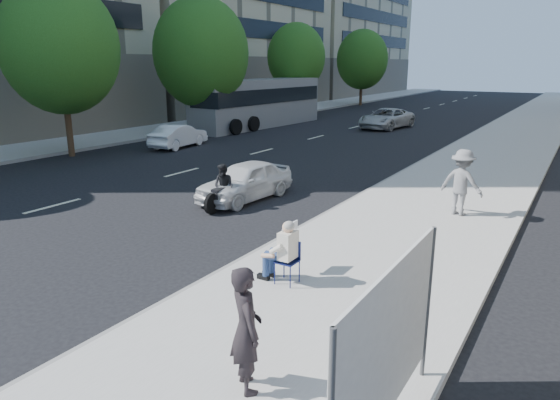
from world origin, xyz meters
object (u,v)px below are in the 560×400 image
Objects in this scene: pedestrian_woman at (246,329)px; white_sedan_far at (386,118)px; protest_banner at (388,345)px; white_sedan_mid at (178,136)px; white_sedan_near at (245,181)px; bus at (259,103)px; jogger at (462,182)px; motorcycle at (224,189)px; seated_protester at (283,248)px.

pedestrian_woman is 0.36× the size of white_sedan_far.
white_sedan_mid is at bearing 138.65° from protest_banner.
white_sedan_near is at bearing 136.46° from white_sedan_mid.
pedestrian_woman is at bearing -52.84° from bus.
jogger is 7.05m from motorcycle.
white_sedan_mid is at bearing -108.51° from white_sedan_far.
white_sedan_far is 2.42× the size of motorcycle.
motorcycle is at bearing 139.16° from seated_protester.
white_sedan_far is at bearing -34.59° from pedestrian_woman.
motorcycle is at bearing 137.87° from protest_banner.
motorcycle is at bearing -55.45° from bus.
white_sedan_near is 20.11m from bus.
seated_protester is at bearing -27.89° from pedestrian_woman.
jogger reaches higher than pedestrian_woman.
white_sedan_far is 0.41× the size of bus.
pedestrian_woman is at bearing -66.67° from seated_protester.
jogger is 0.51× the size of white_sedan_mid.
white_sedan_near is 0.76× the size of white_sedan_far.
protest_banner is 10.56m from motorcycle.
seated_protester is 0.26× the size of white_sedan_far.
seated_protester is at bearing 86.16° from jogger.
motorcycle is at bearing 35.47° from jogger.
protest_banner reaches higher than pedestrian_woman.
seated_protester is 0.35× the size of white_sedan_near.
white_sedan_far reaches higher than white_sedan_mid.
seated_protester is 0.64× the size of motorcycle.
motorcycle is (9.45, -8.13, 0.02)m from white_sedan_mid.
white_sedan_far is at bearing 95.64° from motorcycle.
white_sedan_far is at bearing 105.76° from seated_protester.
motorcycle is at bearing -11.47° from pedestrian_woman.
pedestrian_woman is 9.22m from motorcycle.
motorcycle is 0.17× the size of bus.
protest_banner is at bearing 110.29° from jogger.
jogger is 0.16× the size of bus.
pedestrian_woman is 21.61m from white_sedan_mid.
white_sedan_mid is at bearing 137.77° from motorcycle.
protest_banner is (1.92, 0.02, 0.37)m from pedestrian_woman.
motorcycle is at bearing 132.06° from white_sedan_mid.
white_sedan_mid is (-17.27, 15.19, -0.78)m from protest_banner.
pedestrian_woman is 0.47× the size of white_sedan_mid.
white_sedan_mid is 12.47m from motorcycle.
bus is at bearing -17.49° from pedestrian_woman.
protest_banner is 1.50× the size of motorcycle.
pedestrian_woman reaches higher than white_sedan_mid.
seated_protester reaches higher than white_sedan_far.
seated_protester reaches higher than white_sedan_mid.
white_sedan_mid is at bearing 139.26° from seated_protester.
bus is at bearing -88.70° from white_sedan_mid.
seated_protester is 0.68× the size of jogger.
bus reaches higher than white_sedan_far.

